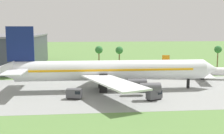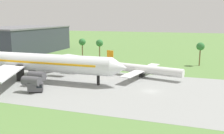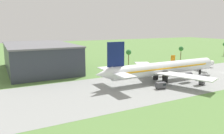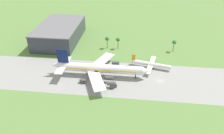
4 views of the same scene
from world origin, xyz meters
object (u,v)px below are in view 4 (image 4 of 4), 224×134
object	(u,v)px
regional_aircraft	(151,64)
terminal_building	(60,33)
jet_airliner	(99,68)
baggage_tug	(83,81)
catering_van	(113,86)

from	to	relation	value
regional_aircraft	terminal_building	distance (m)	94.24
jet_airliner	baggage_tug	world-z (taller)	jet_airliner
regional_aircraft	catering_van	xyz separation A→B (m)	(-25.54, -28.92, -1.41)
catering_van	terminal_building	size ratio (longest dim) A/B	0.08
catering_van	terminal_building	xyz separation A→B (m)	(-59.15, 69.96, 6.40)
regional_aircraft	catering_van	world-z (taller)	regional_aircraft
jet_airliner	regional_aircraft	world-z (taller)	jet_airliner
regional_aircraft	terminal_building	world-z (taller)	terminal_building
catering_van	baggage_tug	bearing A→B (deg)	171.85
regional_aircraft	catering_van	size ratio (longest dim) A/B	6.39
regional_aircraft	terminal_building	bearing A→B (deg)	154.14
jet_airliner	catering_van	xyz separation A→B (m)	(11.53, -13.41, -4.66)
baggage_tug	catering_van	bearing A→B (deg)	-8.15
terminal_building	regional_aircraft	bearing A→B (deg)	-25.86
jet_airliner	catering_van	world-z (taller)	jet_airliner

